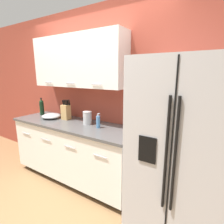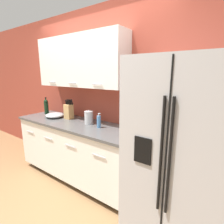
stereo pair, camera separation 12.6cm
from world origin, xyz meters
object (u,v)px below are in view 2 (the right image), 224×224
Objects in this scene: steel_canister at (89,117)px; refrigerator at (178,150)px; knife_block at (69,111)px; soap_dispenser at (99,122)px; wine_bottle at (46,106)px; mixing_bowl at (55,115)px.

refrigerator is at bearing -5.75° from steel_canister.
knife_block is 0.71m from soap_dispenser.
refrigerator reaches higher than knife_block.
knife_block is at bearing 176.94° from steel_canister.
knife_block is 0.60m from wine_bottle.
soap_dispenser is at bearing -6.96° from knife_block.
soap_dispenser is at bearing 0.03° from mixing_bowl.
steel_canister is (-1.32, 0.13, 0.11)m from refrigerator.
refrigerator is 1.09m from soap_dispenser.
soap_dispenser reaches higher than steel_canister.
wine_bottle is at bearing 166.57° from mixing_bowl.
mixing_bowl is at bearing -161.35° from knife_block.
mixing_bowl is (-0.26, -0.09, -0.09)m from knife_block.
wine_bottle is at bearing 178.88° from steel_canister.
wine_bottle is (-0.60, -0.00, 0.01)m from knife_block.
soap_dispenser is 0.25m from steel_canister.
knife_block reaches higher than steel_canister.
refrigerator reaches higher than mixing_bowl.
knife_block is at bearing 174.95° from refrigerator.
wine_bottle reaches higher than steel_canister.
wine_bottle is 1.02× the size of mixing_bowl.
knife_block is at bearing 18.65° from mixing_bowl.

